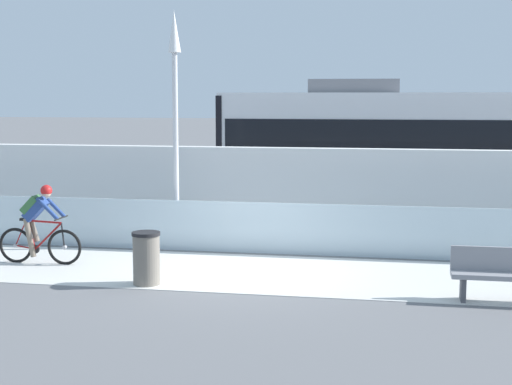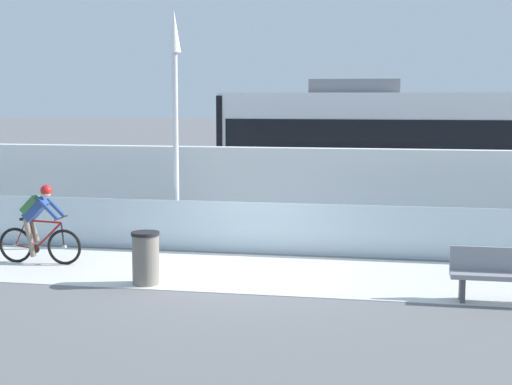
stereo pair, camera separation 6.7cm
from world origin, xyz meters
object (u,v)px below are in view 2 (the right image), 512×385
(lamp_post_antenna, at_px, (175,99))
(trash_bin, at_px, (146,258))
(tram, at_px, (428,151))
(cyclist_on_bike, at_px, (39,225))
(bench, at_px, (500,274))

(lamp_post_antenna, relative_size, trash_bin, 5.42)
(trash_bin, bearing_deg, tram, 57.50)
(lamp_post_antenna, xyz_separation_m, trash_bin, (0.44, -3.40, -2.81))
(tram, xyz_separation_m, lamp_post_antenna, (-5.60, -4.70, 1.40))
(cyclist_on_bike, relative_size, trash_bin, 1.84)
(tram, xyz_separation_m, cyclist_on_bike, (-7.83, -6.85, -1.09))
(tram, relative_size, cyclist_on_bike, 6.25)
(trash_bin, bearing_deg, bench, -0.33)
(tram, distance_m, trash_bin, 9.71)
(lamp_post_antenna, distance_m, trash_bin, 4.43)
(bench, bearing_deg, tram, 96.44)
(tram, xyz_separation_m, trash_bin, (-5.16, -8.10, -1.41))
(tram, distance_m, cyclist_on_bike, 10.46)
(cyclist_on_bike, bearing_deg, lamp_post_antenna, 43.93)
(lamp_post_antenna, relative_size, bench, 3.25)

